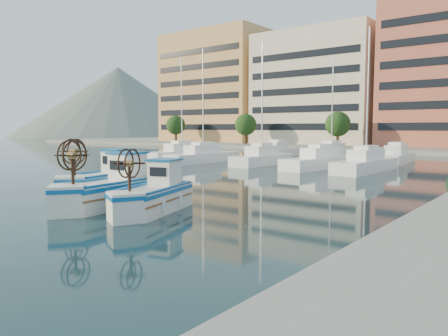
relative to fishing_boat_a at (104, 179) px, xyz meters
The scene contains 6 objects.
ground 4.73m from the fishing_boat_a, 17.94° to the right, with size 300.00×300.00×0.00m, color #17353D.
hill_west 173.68m from the fishing_boat_a, 141.31° to the left, with size 180.00×180.00×60.00m, color slate.
yacht_marina 25.98m from the fishing_boat_a, 88.44° to the left, with size 39.71×21.66×11.50m.
fishing_boat_a is the anchor object (origin of this frame).
fishing_boat_b 3.76m from the fishing_boat_a, 32.23° to the right, with size 2.62×5.03×3.06m.
fishing_boat_c 5.81m from the fishing_boat_a, 16.07° to the right, with size 3.05×4.57×2.76m.
Camera 1 is at (14.80, -12.77, 3.53)m, focal length 35.00 mm.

